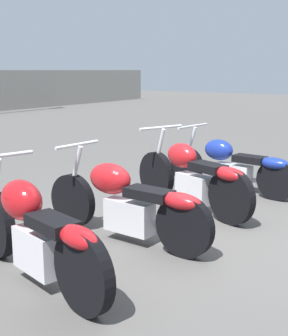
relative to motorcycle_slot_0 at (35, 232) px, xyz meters
name	(u,v)px	position (x,y,z in m)	size (l,w,h in m)	color
ground_plane	(204,234)	(1.86, -0.65, -0.44)	(60.00, 60.00, 0.00)	#514F4C
motorcycle_slot_0	(35,232)	(0.00, 0.00, 0.00)	(0.83, 2.06, 1.01)	black
motorcycle_slot_1	(126,202)	(1.22, -0.05, -0.02)	(0.64, 2.12, 0.98)	black
motorcycle_slot_2	(193,177)	(2.56, -0.12, -0.01)	(0.93, 1.98, 1.03)	black
motorcycle_slot_3	(232,166)	(3.75, -0.14, -0.05)	(0.74, 2.09, 0.94)	black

